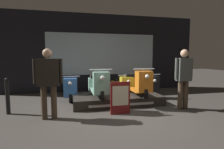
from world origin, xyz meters
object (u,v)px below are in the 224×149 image
at_px(scooter_display_right, 136,83).
at_px(scooter_backrow_0, 71,88).
at_px(scooter_backrow_1, 97,87).
at_px(person_right_browsing, 184,75).
at_px(person_left_browsing, 48,77).
at_px(street_bollard, 8,96).
at_px(scooter_backrow_3, 145,86).
at_px(scooter_backrow_2, 122,86).
at_px(scooter_display_left, 98,85).
at_px(price_sign_board, 120,98).

relative_size(scooter_display_right, scooter_backrow_0, 1.00).
distance_m(scooter_backrow_1, person_right_browsing, 2.96).
xyz_separation_m(person_left_browsing, street_bollard, (-1.05, 0.59, -0.51)).
bearing_deg(street_bollard, scooter_backrow_3, 18.65).
bearing_deg(scooter_backrow_2, person_right_browsing, -60.29).
xyz_separation_m(scooter_display_left, scooter_backrow_2, (1.04, 1.11, -0.27)).
distance_m(scooter_display_right, person_left_browsing, 2.63).
bearing_deg(scooter_backrow_0, scooter_display_left, -54.34).
xyz_separation_m(scooter_backrow_2, price_sign_board, (-0.62, -2.05, 0.07)).
height_order(scooter_backrow_1, person_right_browsing, person_right_browsing).
xyz_separation_m(scooter_backrow_1, person_right_browsing, (2.08, -2.02, 0.59)).
relative_size(scooter_backrow_3, person_left_browsing, 1.06).
xyz_separation_m(scooter_backrow_2, scooter_backrow_3, (0.92, 0.00, 0.00)).
xyz_separation_m(scooter_backrow_2, street_bollard, (-3.35, -1.44, 0.11)).
distance_m(scooter_backrow_1, person_left_browsing, 2.53).
xyz_separation_m(scooter_display_right, person_left_browsing, (-2.44, -0.91, 0.34)).
xyz_separation_m(scooter_backrow_0, scooter_backrow_2, (1.84, 0.00, 0.00)).
distance_m(scooter_backrow_1, scooter_backrow_2, 0.92).
relative_size(scooter_display_left, scooter_backrow_2, 1.00).
distance_m(scooter_backrow_0, scooter_backrow_3, 2.76).
bearing_deg(street_bollard, scooter_backrow_2, 23.28).
distance_m(scooter_display_left, scooter_backrow_2, 1.55).
xyz_separation_m(scooter_backrow_3, price_sign_board, (-1.54, -2.05, 0.07)).
xyz_separation_m(scooter_backrow_1, scooter_backrow_3, (1.84, 0.00, 0.00)).
height_order(scooter_display_right, scooter_backrow_2, scooter_display_right).
bearing_deg(scooter_backrow_1, person_left_browsing, -124.26).
bearing_deg(price_sign_board, scooter_display_left, 114.25).
relative_size(scooter_backrow_1, street_bollard, 1.87).
xyz_separation_m(person_left_browsing, price_sign_board, (1.68, -0.03, -0.55)).
height_order(scooter_backrow_2, price_sign_board, scooter_backrow_2).
bearing_deg(street_bollard, price_sign_board, -12.66).
height_order(person_right_browsing, street_bollard, person_right_browsing).
distance_m(scooter_display_left, price_sign_board, 1.05).
bearing_deg(person_right_browsing, scooter_display_left, 157.41).
bearing_deg(scooter_display_left, price_sign_board, -65.75).
height_order(scooter_backrow_1, scooter_backrow_3, same).
relative_size(scooter_backrow_0, scooter_backrow_2, 1.00).
bearing_deg(price_sign_board, person_right_browsing, 0.90).
distance_m(scooter_display_right, scooter_backrow_2, 1.15).
bearing_deg(scooter_backrow_2, price_sign_board, -106.76).
distance_m(scooter_backrow_2, scooter_backrow_3, 0.92).
bearing_deg(scooter_display_left, person_left_browsing, -143.95).
bearing_deg(scooter_backrow_2, scooter_backrow_3, 0.00).
bearing_deg(scooter_backrow_3, person_right_browsing, -83.35).
xyz_separation_m(person_right_browsing, street_bollard, (-4.50, 0.59, -0.48)).
relative_size(scooter_display_right, scooter_backrow_2, 1.00).
bearing_deg(scooter_display_left, scooter_backrow_2, 46.80).
xyz_separation_m(scooter_backrow_0, person_left_browsing, (-0.46, -2.02, 0.62)).
relative_size(scooter_display_right, scooter_backrow_1, 1.00).
height_order(scooter_display_left, scooter_display_right, same).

